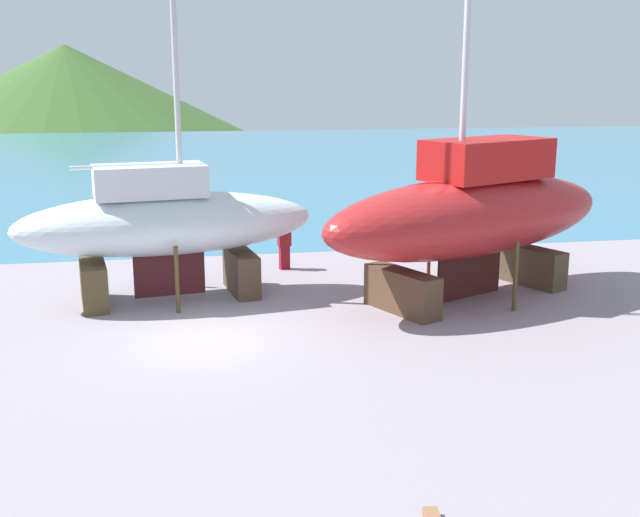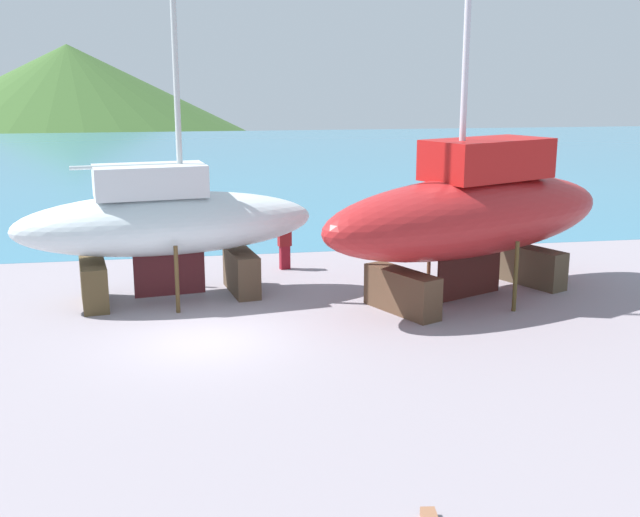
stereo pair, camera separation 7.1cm
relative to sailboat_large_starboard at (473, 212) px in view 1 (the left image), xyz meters
The scene contains 6 objects.
ground_plane 10.72m from the sailboat_large_starboard, 140.53° to the right, with size 53.72×53.72×0.00m, color gray.
sea_water 41.69m from the sailboat_large_starboard, 101.13° to the left, with size 168.27×68.03×0.01m, color teal.
headland_hill 143.49m from the sailboat_large_starboard, 102.32° to the left, with size 103.36×103.36×25.51m, color #3A5E2A.
sailboat_large_starboard is the anchor object (origin of this frame).
sailboat_mid_port 9.09m from the sailboat_large_starboard, behind, with size 9.10×4.10×15.09m.
worker 6.94m from the sailboat_large_starboard, 139.28° to the left, with size 0.49×0.35×1.65m.
Camera 1 is at (-0.35, -18.65, 6.50)m, focal length 43.14 mm.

